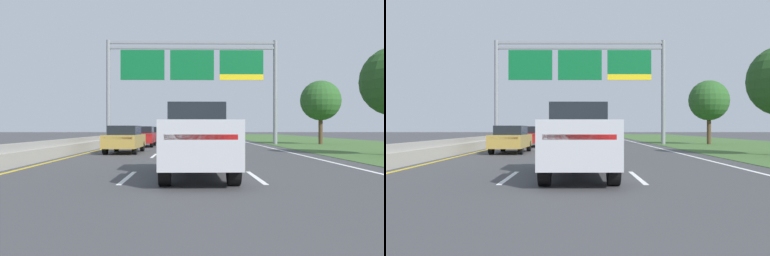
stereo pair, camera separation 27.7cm
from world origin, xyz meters
TOP-DOWN VIEW (x-y plane):
  - ground_plane at (0.00, 35.00)m, footprint 220.00×220.00m
  - lane_striping at (0.00, 34.54)m, footprint 11.96×106.00m
  - grass_verge_right at (13.95, 35.00)m, footprint 14.00×110.00m
  - median_barrier_concrete at (-6.60, 35.00)m, footprint 0.60×110.00m
  - overhead_sign_gantry at (0.30, 33.55)m, footprint 15.06×0.42m
  - pickup_truck_silver at (0.15, 10.79)m, footprint 2.05×5.42m
  - car_red_left_lane_sedan at (-3.59, 29.71)m, footprint 1.88×4.42m
  - car_blue_centre_lane_suv at (0.09, 47.59)m, footprint 1.94×4.71m
  - car_gold_left_lane_sedan at (-3.73, 21.87)m, footprint 1.92×4.44m
  - car_darkgreen_left_lane_sedan at (-3.57, 38.04)m, footprint 1.84×4.41m
  - roadside_tree_mid at (11.69, 33.70)m, footprint 3.53×3.53m

SIDE VIEW (x-z plane):
  - ground_plane at x=0.00m, z-range 0.00..0.00m
  - lane_striping at x=0.00m, z-range 0.00..0.01m
  - grass_verge_right at x=13.95m, z-range 0.00..0.02m
  - median_barrier_concrete at x=-6.60m, z-range -0.07..0.78m
  - car_red_left_lane_sedan at x=-3.59m, z-range 0.03..1.60m
  - car_gold_left_lane_sedan at x=-3.73m, z-range 0.03..1.60m
  - car_darkgreen_left_lane_sedan at x=-3.57m, z-range 0.03..1.60m
  - pickup_truck_silver at x=0.15m, z-range -0.03..2.17m
  - car_blue_centre_lane_suv at x=0.09m, z-range 0.04..2.15m
  - roadside_tree_mid at x=11.69m, z-range 1.04..6.69m
  - overhead_sign_gantry at x=0.30m, z-range 1.95..11.12m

